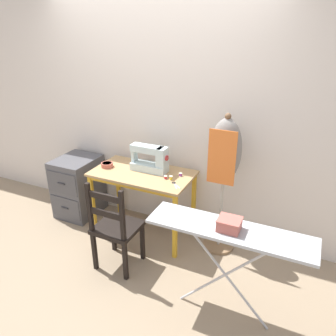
{
  "coord_description": "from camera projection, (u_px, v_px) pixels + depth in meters",
  "views": [
    {
      "loc": [
        1.56,
        -2.42,
        2.18
      ],
      "look_at": [
        0.31,
        0.27,
        0.87
      ],
      "focal_mm": 35.0,
      "sensor_mm": 36.0,
      "label": 1
    }
  ],
  "objects": [
    {
      "name": "dress_form",
      "position": [
        225.0,
        158.0,
        3.08
      ],
      "size": [
        0.32,
        0.32,
        1.45
      ],
      "color": "#846647",
      "rests_on": "ground_plane"
    },
    {
      "name": "fabric_bowl",
      "position": [
        107.0,
        165.0,
        3.55
      ],
      "size": [
        0.13,
        0.13,
        0.05
      ],
      "color": "#B25647",
      "rests_on": "sewing_table"
    },
    {
      "name": "wooden_chair",
      "position": [
        116.0,
        228.0,
        3.04
      ],
      "size": [
        0.4,
        0.38,
        0.92
      ],
      "color": "black",
      "rests_on": "ground_plane"
    },
    {
      "name": "wall_back",
      "position": [
        157.0,
        115.0,
        3.51
      ],
      "size": [
        10.0,
        0.05,
        2.55
      ],
      "color": "silver",
      "rests_on": "ground_plane"
    },
    {
      "name": "ironing_board",
      "position": [
        229.0,
        234.0,
        2.37
      ],
      "size": [
        1.21,
        0.31,
        0.83
      ],
      "color": "#ADB2B7",
      "rests_on": "ground_plane"
    },
    {
      "name": "storage_box",
      "position": [
        229.0,
        224.0,
        2.33
      ],
      "size": [
        0.17,
        0.15,
        0.09
      ],
      "color": "#AD564C",
      "rests_on": "ironing_board"
    },
    {
      "name": "filing_cabinet",
      "position": [
        78.0,
        186.0,
        3.97
      ],
      "size": [
        0.44,
        0.54,
        0.72
      ],
      "color": "#4C4C51",
      "rests_on": "ground_plane"
    },
    {
      "name": "ground_plane",
      "position": [
        131.0,
        246.0,
        3.49
      ],
      "size": [
        14.0,
        14.0,
        0.0
      ],
      "primitive_type": "plane",
      "color": "gray"
    },
    {
      "name": "scissors",
      "position": [
        175.0,
        184.0,
        3.17
      ],
      "size": [
        0.13,
        0.13,
        0.01
      ],
      "color": "silver",
      "rests_on": "sewing_table"
    },
    {
      "name": "sewing_machine",
      "position": [
        151.0,
        160.0,
        3.41
      ],
      "size": [
        0.41,
        0.15,
        0.3
      ],
      "color": "silver",
      "rests_on": "sewing_table"
    },
    {
      "name": "thread_spool_near_machine",
      "position": [
        166.0,
        177.0,
        3.28
      ],
      "size": [
        0.04,
        0.04,
        0.03
      ],
      "color": "red",
      "rests_on": "sewing_table"
    },
    {
      "name": "sewing_table",
      "position": [
        142.0,
        181.0,
        3.46
      ],
      "size": [
        1.06,
        0.59,
        0.75
      ],
      "color": "tan",
      "rests_on": "ground_plane"
    },
    {
      "name": "thread_spool_mid_table",
      "position": [
        171.0,
        178.0,
        3.25
      ],
      "size": [
        0.04,
        0.04,
        0.04
      ],
      "color": "yellow",
      "rests_on": "sewing_table"
    },
    {
      "name": "thread_spool_far_edge",
      "position": [
        180.0,
        174.0,
        3.34
      ],
      "size": [
        0.04,
        0.04,
        0.03
      ],
      "color": "purple",
      "rests_on": "sewing_table"
    }
  ]
}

